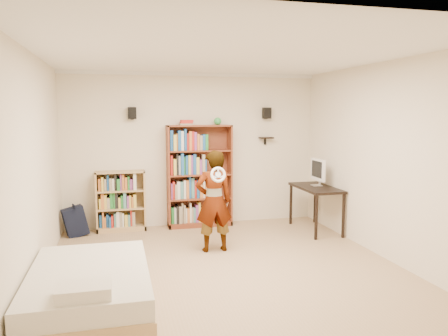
% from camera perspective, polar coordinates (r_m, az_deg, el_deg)
% --- Properties ---
extents(ground, '(4.50, 5.00, 0.01)m').
position_cam_1_polar(ground, '(5.70, 0.48, -13.39)').
color(ground, tan).
rests_on(ground, ground).
extents(room_shell, '(4.52, 5.02, 2.71)m').
position_cam_1_polar(room_shell, '(5.34, 0.50, 4.61)').
color(room_shell, beige).
rests_on(room_shell, ground).
extents(crown_molding, '(4.50, 5.00, 0.06)m').
position_cam_1_polar(crown_molding, '(5.37, 0.51, 14.33)').
color(crown_molding, white).
rests_on(crown_molding, room_shell).
extents(speaker_left, '(0.14, 0.12, 0.20)m').
position_cam_1_polar(speaker_left, '(7.57, -11.92, 7.03)').
color(speaker_left, black).
rests_on(speaker_left, room_shell).
extents(speaker_right, '(0.14, 0.12, 0.20)m').
position_cam_1_polar(speaker_right, '(8.02, 5.61, 7.15)').
color(speaker_right, black).
rests_on(speaker_right, room_shell).
extents(wall_shelf, '(0.25, 0.16, 0.02)m').
position_cam_1_polar(wall_shelf, '(8.05, 5.54, 3.95)').
color(wall_shelf, black).
rests_on(wall_shelf, room_shell).
extents(tall_bookshelf, '(1.13, 0.33, 1.79)m').
position_cam_1_polar(tall_bookshelf, '(7.71, -3.22, -1.05)').
color(tall_bookshelf, brown).
rests_on(tall_bookshelf, ground).
extents(low_bookshelf, '(0.82, 0.31, 1.03)m').
position_cam_1_polar(low_bookshelf, '(7.66, -13.32, -4.21)').
color(low_bookshelf, tan).
rests_on(low_bookshelf, ground).
extents(computer_desk, '(0.56, 1.11, 0.76)m').
position_cam_1_polar(computer_desk, '(7.64, 11.88, -5.21)').
color(computer_desk, black).
rests_on(computer_desk, ground).
extents(imac, '(0.13, 0.47, 0.46)m').
position_cam_1_polar(imac, '(7.64, 12.05, -0.56)').
color(imac, white).
rests_on(imac, computer_desk).
extents(daybed, '(1.19, 1.83, 0.54)m').
position_cam_1_polar(daybed, '(4.79, -17.15, -14.32)').
color(daybed, silver).
rests_on(daybed, ground).
extents(person, '(0.55, 0.37, 1.48)m').
position_cam_1_polar(person, '(6.32, -1.34, -4.35)').
color(person, black).
rests_on(person, ground).
extents(wii_wheel, '(0.22, 0.08, 0.22)m').
position_cam_1_polar(wii_wheel, '(5.98, -0.78, -0.88)').
color(wii_wheel, white).
rests_on(wii_wheel, person).
extents(navy_bag, '(0.43, 0.34, 0.51)m').
position_cam_1_polar(navy_bag, '(7.56, -18.86, -6.58)').
color(navy_bag, black).
rests_on(navy_bag, ground).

